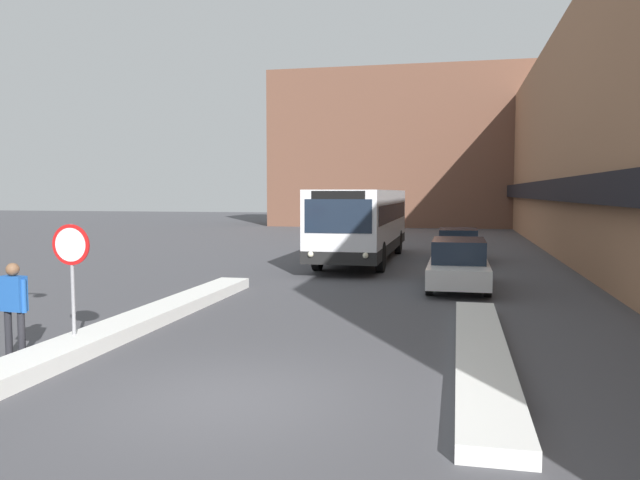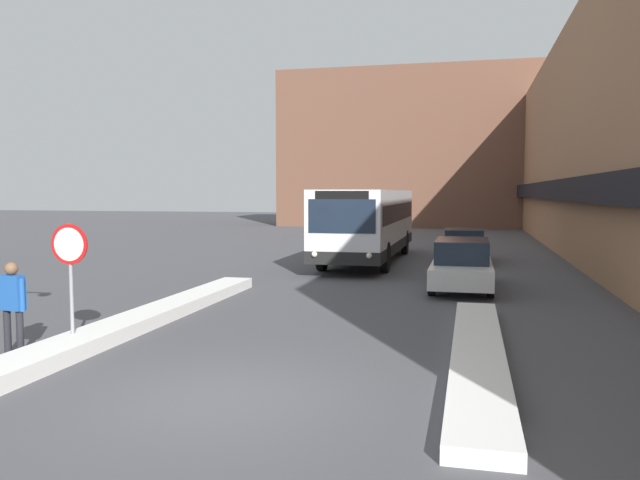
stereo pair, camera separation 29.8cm
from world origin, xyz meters
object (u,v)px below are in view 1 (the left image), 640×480
at_px(city_bus, 363,222).
at_px(parked_car_front, 458,264).
at_px(stop_sign, 71,259).
at_px(parked_car_back, 458,244).
at_px(pedestrian, 14,301).

bearing_deg(city_bus, parked_car_front, -59.59).
bearing_deg(stop_sign, city_bus, 79.33).
distance_m(city_bus, stop_sign, 16.41).
distance_m(parked_car_front, stop_sign, 11.72).
bearing_deg(parked_car_back, pedestrian, -113.31).
height_order(parked_car_back, stop_sign, stop_sign).
bearing_deg(stop_sign, parked_car_back, 67.87).
distance_m(city_bus, pedestrian, 17.23).
height_order(parked_car_back, pedestrian, pedestrian).
height_order(parked_car_front, pedestrian, pedestrian).
distance_m(parked_car_back, stop_sign, 18.69).
bearing_deg(stop_sign, parked_car_front, 52.99).
bearing_deg(parked_car_front, stop_sign, -127.01).
relative_size(parked_car_back, pedestrian, 2.76).
relative_size(city_bus, parked_car_back, 2.45).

